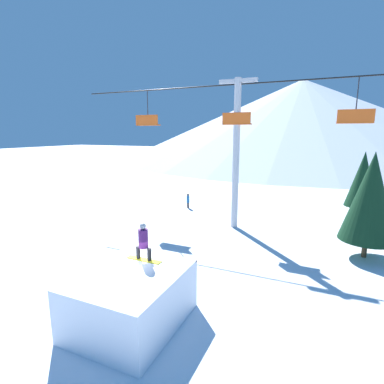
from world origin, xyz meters
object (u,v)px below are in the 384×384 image
Objects in this scene: snow_ramp at (131,299)px; distant_skier at (188,200)px; snowboarder at (143,242)px; pine_tree_near at (371,197)px.

distant_skier is (-4.86, 14.84, -0.22)m from snow_ramp.
snow_ramp is 1.91m from snowboarder.
pine_tree_near reaches higher than snow_ramp.
distant_skier is at bearing 156.25° from pine_tree_near.
pine_tree_near is at bearing -23.75° from distant_skier.
snowboarder is (-0.17, 1.07, 1.58)m from snow_ramp.
snow_ramp is at bearing -80.68° from snowboarder.
pine_tree_near is at bearing 50.93° from snow_ramp.
snow_ramp is 2.70× the size of snowboarder.
snowboarder is 0.26× the size of pine_tree_near.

